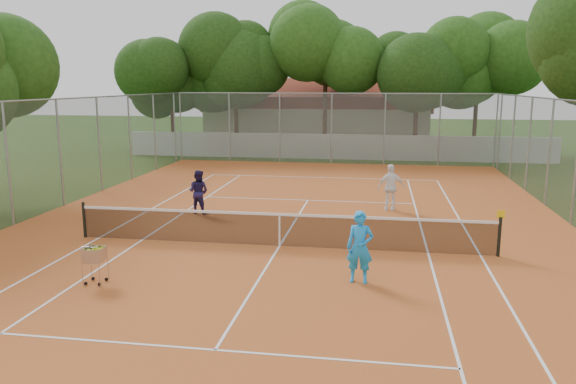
# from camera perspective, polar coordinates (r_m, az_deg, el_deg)

# --- Properties ---
(ground) EXTENTS (120.00, 120.00, 0.00)m
(ground) POSITION_cam_1_polar(r_m,az_deg,el_deg) (16.01, -0.86, -5.59)
(ground) COLOR #1F3D10
(ground) RESTS_ON ground
(court_pad) EXTENTS (18.00, 34.00, 0.02)m
(court_pad) POSITION_cam_1_polar(r_m,az_deg,el_deg) (16.01, -0.86, -5.56)
(court_pad) COLOR #B75823
(court_pad) RESTS_ON ground
(court_lines) EXTENTS (10.98, 23.78, 0.01)m
(court_lines) POSITION_cam_1_polar(r_m,az_deg,el_deg) (16.00, -0.86, -5.51)
(court_lines) COLOR white
(court_lines) RESTS_ON court_pad
(tennis_net) EXTENTS (11.88, 0.10, 0.98)m
(tennis_net) POSITION_cam_1_polar(r_m,az_deg,el_deg) (15.87, -0.87, -3.83)
(tennis_net) COLOR black
(tennis_net) RESTS_ON court_pad
(perimeter_fence) EXTENTS (18.00, 34.00, 4.00)m
(perimeter_fence) POSITION_cam_1_polar(r_m,az_deg,el_deg) (15.56, -0.88, 1.49)
(perimeter_fence) COLOR slate
(perimeter_fence) RESTS_ON ground
(boundary_wall) EXTENTS (26.00, 0.30, 1.50)m
(boundary_wall) POSITION_cam_1_polar(r_m,az_deg,el_deg) (34.42, 4.68, 4.61)
(boundary_wall) COLOR silver
(boundary_wall) RESTS_ON ground
(clubhouse) EXTENTS (16.40, 9.00, 4.40)m
(clubhouse) POSITION_cam_1_polar(r_m,az_deg,el_deg) (44.42, 3.16, 7.95)
(clubhouse) COLOR beige
(clubhouse) RESTS_ON ground
(tropical_trees) EXTENTS (29.00, 19.00, 10.00)m
(tropical_trees) POSITION_cam_1_polar(r_m,az_deg,el_deg) (37.20, 5.16, 11.64)
(tropical_trees) COLOR black
(tropical_trees) RESTS_ON ground
(player_near) EXTENTS (0.64, 0.45, 1.69)m
(player_near) POSITION_cam_1_polar(r_m,az_deg,el_deg) (13.07, 7.31, -5.58)
(player_near) COLOR #1C95EF
(player_near) RESTS_ON court_pad
(player_far_left) EXTENTS (0.85, 0.72, 1.55)m
(player_far_left) POSITION_cam_1_polar(r_m,az_deg,el_deg) (20.06, -9.09, 0.02)
(player_far_left) COLOR #1F1747
(player_far_left) RESTS_ON court_pad
(player_far_right) EXTENTS (1.06, 0.64, 1.69)m
(player_far_right) POSITION_cam_1_polar(r_m,az_deg,el_deg) (20.62, 10.41, 0.47)
(player_far_right) COLOR white
(player_far_right) RESTS_ON court_pad
(ball_hopper) EXTENTS (0.59, 0.59, 0.94)m
(ball_hopper) POSITION_cam_1_polar(r_m,az_deg,el_deg) (13.72, -19.02, -6.93)
(ball_hopper) COLOR #AFB0B6
(ball_hopper) RESTS_ON court_pad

